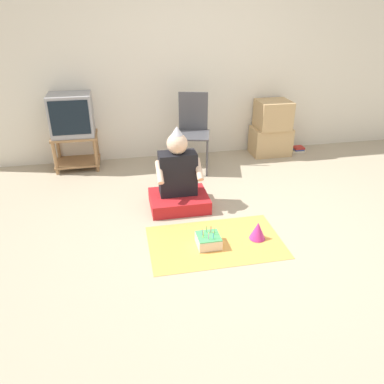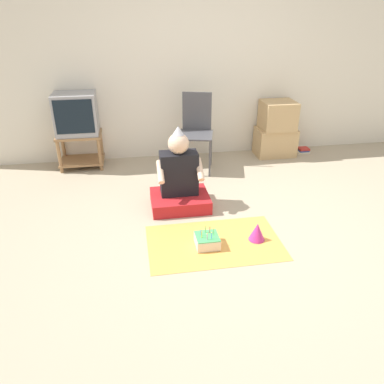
% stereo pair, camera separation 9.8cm
% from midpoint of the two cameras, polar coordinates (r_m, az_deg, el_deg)
% --- Properties ---
extents(ground_plane, '(16.00, 16.00, 0.00)m').
position_cam_midpoint_polar(ground_plane, '(3.59, 6.74, -6.50)').
color(ground_plane, tan).
extents(wall_back, '(6.40, 0.06, 2.55)m').
position_cam_midpoint_polar(wall_back, '(5.19, -0.20, 19.30)').
color(wall_back, silver).
rests_on(wall_back, ground_plane).
extents(tv_stand, '(0.57, 0.42, 0.45)m').
position_cam_midpoint_polar(tv_stand, '(5.14, -17.74, 6.35)').
color(tv_stand, '#997047').
rests_on(tv_stand, ground_plane).
extents(tv, '(0.52, 0.41, 0.52)m').
position_cam_midpoint_polar(tv, '(5.01, -18.45, 11.09)').
color(tv, '#99999E').
rests_on(tv, tv_stand).
extents(folding_chair, '(0.51, 0.51, 0.97)m').
position_cam_midpoint_polar(folding_chair, '(4.82, -0.47, 9.93)').
color(folding_chair, '#4C4C51').
rests_on(folding_chair, ground_plane).
extents(cardboard_box_stack, '(0.54, 0.41, 0.77)m').
position_cam_midpoint_polar(cardboard_box_stack, '(5.44, 11.53, 9.44)').
color(cardboard_box_stack, tan).
rests_on(cardboard_box_stack, ground_plane).
extents(book_pile, '(0.19, 0.14, 0.07)m').
position_cam_midpoint_polar(book_pile, '(5.74, 15.36, 6.30)').
color(book_pile, beige).
rests_on(book_pile, ground_plane).
extents(person_seated, '(0.61, 0.49, 0.88)m').
position_cam_midpoint_polar(person_seated, '(3.93, -2.83, 1.49)').
color(person_seated, red).
rests_on(person_seated, ground_plane).
extents(party_cloth, '(1.22, 0.76, 0.01)m').
position_cam_midpoint_polar(party_cloth, '(3.46, 2.76, -7.61)').
color(party_cloth, '#EFA84C').
rests_on(party_cloth, ground_plane).
extents(birthday_cake, '(0.21, 0.21, 0.17)m').
position_cam_midpoint_polar(birthday_cake, '(3.39, 1.68, -7.37)').
color(birthday_cake, '#F4E0C6').
rests_on(birthday_cake, party_cloth).
extents(party_hat_blue, '(0.15, 0.15, 0.17)m').
position_cam_midpoint_polar(party_hat_blue, '(3.50, 9.20, -5.82)').
color(party_hat_blue, '#CC338C').
rests_on(party_hat_blue, party_cloth).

